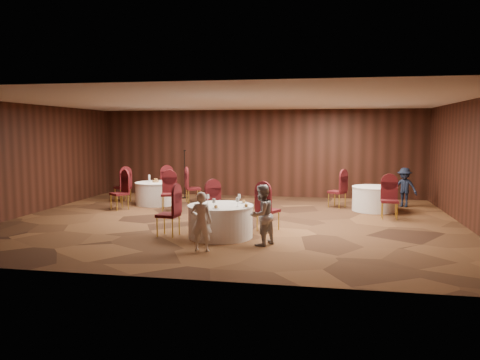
% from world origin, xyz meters
% --- Properties ---
extents(ground, '(12.00, 12.00, 0.00)m').
position_xyz_m(ground, '(0.00, 0.00, 0.00)').
color(ground, black).
rests_on(ground, ground).
extents(room_shell, '(12.00, 12.00, 12.00)m').
position_xyz_m(room_shell, '(0.00, 0.00, 1.96)').
color(room_shell, silver).
rests_on(room_shell, ground).
extents(table_main, '(1.50, 1.50, 0.74)m').
position_xyz_m(table_main, '(0.13, -1.89, 0.38)').
color(table_main, silver).
rests_on(table_main, ground).
extents(table_left, '(1.35, 1.35, 0.74)m').
position_xyz_m(table_left, '(-3.03, 2.38, 0.38)').
color(table_left, silver).
rests_on(table_left, ground).
extents(table_right, '(1.34, 1.34, 0.74)m').
position_xyz_m(table_right, '(3.95, 2.42, 0.38)').
color(table_right, silver).
rests_on(table_right, ground).
extents(chairs_main, '(2.83, 1.93, 1.00)m').
position_xyz_m(chairs_main, '(-0.14, -1.23, 0.50)').
color(chairs_main, '#390C0B').
rests_on(chairs_main, ground).
extents(chairs_left, '(3.18, 3.14, 1.00)m').
position_xyz_m(chairs_left, '(-3.08, 2.39, 0.50)').
color(chairs_left, '#390C0B').
rests_on(chairs_left, ground).
extents(chairs_right, '(2.02, 2.34, 1.00)m').
position_xyz_m(chairs_right, '(3.54, 2.04, 0.50)').
color(chairs_right, '#390C0B').
rests_on(chairs_right, ground).
extents(tabletop_main, '(1.15, 1.01, 0.22)m').
position_xyz_m(tabletop_main, '(0.30, -1.98, 0.84)').
color(tabletop_main, silver).
rests_on(tabletop_main, table_main).
extents(tabletop_left, '(0.86, 0.85, 0.22)m').
position_xyz_m(tabletop_left, '(-3.02, 2.38, 0.82)').
color(tabletop_left, silver).
rests_on(tabletop_left, table_left).
extents(tabletop_right, '(0.08, 0.08, 0.22)m').
position_xyz_m(tabletop_right, '(4.13, 2.20, 0.90)').
color(tabletop_right, silver).
rests_on(tabletop_right, table_right).
extents(mic_stand, '(0.24, 0.24, 1.74)m').
position_xyz_m(mic_stand, '(-2.53, 3.98, 0.52)').
color(mic_stand, black).
rests_on(mic_stand, ground).
extents(woman_a, '(0.45, 0.30, 1.21)m').
position_xyz_m(woman_a, '(0.04, -3.20, 0.61)').
color(woman_a, silver).
rests_on(woman_a, ground).
extents(woman_b, '(0.76, 0.80, 1.30)m').
position_xyz_m(woman_b, '(1.16, -2.47, 0.65)').
color(woman_b, '#A1A1A6').
rests_on(woman_b, ground).
extents(man_c, '(0.93, 0.77, 1.26)m').
position_xyz_m(man_c, '(4.96, 3.36, 0.63)').
color(man_c, black).
rests_on(man_c, ground).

